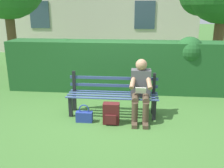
# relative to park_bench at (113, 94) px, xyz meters

# --- Properties ---
(ground) EXTENTS (60.00, 60.00, 0.00)m
(ground) POSITION_rel_park_bench_xyz_m (0.00, 0.06, -0.42)
(ground) COLOR #3D6B2D
(park_bench) EXTENTS (1.80, 0.48, 0.85)m
(park_bench) POSITION_rel_park_bench_xyz_m (0.00, 0.00, 0.00)
(park_bench) COLOR black
(park_bench) RESTS_ON ground
(person_seated) EXTENTS (0.44, 0.73, 1.16)m
(person_seated) POSITION_rel_park_bench_xyz_m (-0.55, 0.16, 0.20)
(person_seated) COLOR #4C4C51
(person_seated) RESTS_ON ground
(hedge_backdrop) EXTENTS (5.69, 0.82, 1.43)m
(hedge_backdrop) POSITION_rel_park_bench_xyz_m (-0.06, -1.56, 0.26)
(hedge_backdrop) COLOR #1E5123
(hedge_backdrop) RESTS_ON ground
(backpack) EXTENTS (0.30, 0.24, 0.40)m
(backpack) POSITION_rel_park_bench_xyz_m (-0.01, 0.47, -0.22)
(backpack) COLOR #4C1919
(backpack) RESTS_ON ground
(handbag) EXTENTS (0.31, 0.12, 0.35)m
(handbag) POSITION_rel_park_bench_xyz_m (0.50, 0.44, -0.30)
(handbag) COLOR navy
(handbag) RESTS_ON ground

